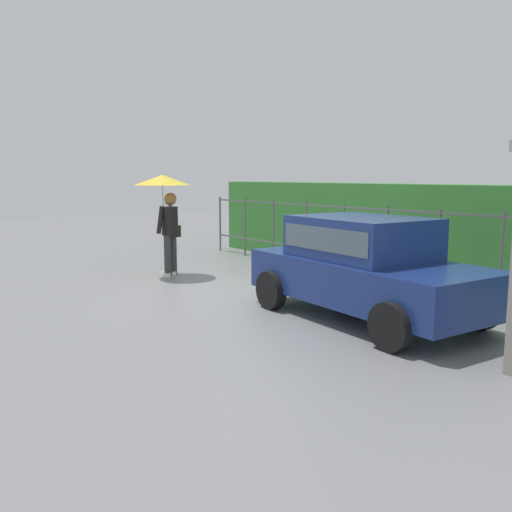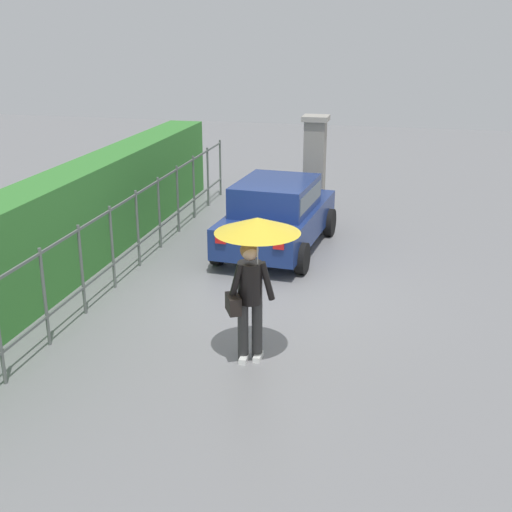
# 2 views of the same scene
# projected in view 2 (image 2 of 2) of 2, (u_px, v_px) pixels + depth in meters

# --- Properties ---
(ground_plane) EXTENTS (40.00, 40.00, 0.00)m
(ground_plane) POSITION_uv_depth(u_px,v_px,m) (271.00, 290.00, 11.95)
(ground_plane) COLOR slate
(car) EXTENTS (3.85, 2.11, 1.48)m
(car) POSITION_uv_depth(u_px,v_px,m) (277.00, 212.00, 13.79)
(car) COLOR navy
(car) RESTS_ON ground
(pedestrian) EXTENTS (1.14, 1.14, 2.09)m
(pedestrian) POSITION_uv_depth(u_px,v_px,m) (254.00, 251.00, 8.97)
(pedestrian) COLOR #333333
(pedestrian) RESTS_ON ground
(gate_pillar) EXTENTS (0.60, 0.60, 2.42)m
(gate_pillar) POSITION_uv_depth(u_px,v_px,m) (315.00, 166.00, 16.04)
(gate_pillar) COLOR gray
(gate_pillar) RESTS_ON ground
(fence_section) EXTENTS (11.59, 0.05, 1.50)m
(fence_section) POSITION_uv_depth(u_px,v_px,m) (137.00, 225.00, 12.87)
(fence_section) COLOR #59605B
(fence_section) RESTS_ON ground
(hedge_row) EXTENTS (12.54, 0.90, 1.90)m
(hedge_row) POSITION_uv_depth(u_px,v_px,m) (84.00, 215.00, 13.06)
(hedge_row) COLOR #387F33
(hedge_row) RESTS_ON ground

